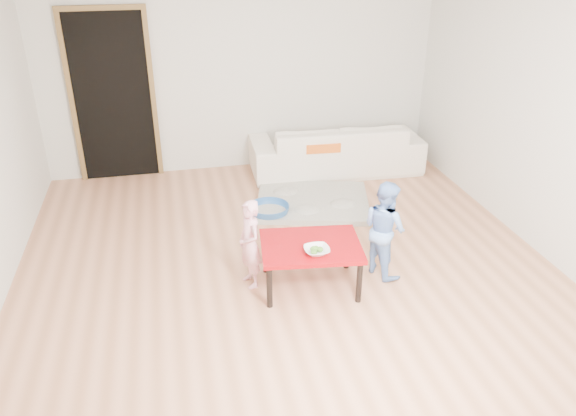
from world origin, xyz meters
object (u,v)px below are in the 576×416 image
object	(u,v)px
bowl	(317,251)
child_pink	(250,244)
sofa	(335,147)
basin	(269,211)
red_table	(310,265)
child_blue	(385,228)

from	to	relation	value
bowl	child_pink	bearing A→B (deg)	149.31
sofa	basin	bearing A→B (deg)	48.10
red_table	child_blue	distance (m)	0.76
child_pink	basin	xyz separation A→B (m)	(0.41, 1.26, -0.34)
child_blue	basin	distance (m)	1.60
bowl	child_blue	distance (m)	0.74
sofa	bowl	size ratio (longest dim) A/B	10.27
bowl	basin	xyz separation A→B (m)	(-0.11, 1.57, -0.39)
bowl	child_blue	xyz separation A→B (m)	(0.70, 0.25, -0.00)
sofa	red_table	distance (m)	2.74
sofa	child_blue	world-z (taller)	child_blue
red_table	child_pink	world-z (taller)	child_pink
red_table	child_blue	bearing A→B (deg)	7.04
sofa	child_blue	bearing A→B (deg)	85.43
child_pink	basin	size ratio (longest dim) A/B	1.83
bowl	child_blue	world-z (taller)	child_blue
child_pink	basin	bearing A→B (deg)	147.87
child_blue	child_pink	bearing A→B (deg)	66.54
child_blue	red_table	bearing A→B (deg)	76.54
sofa	child_pink	world-z (taller)	child_pink
child_blue	bowl	bearing A→B (deg)	88.85
child_blue	sofa	bearing A→B (deg)	-27.24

